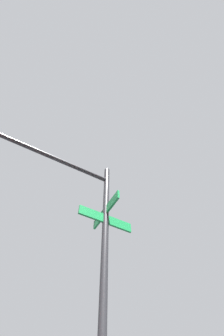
{
  "coord_description": "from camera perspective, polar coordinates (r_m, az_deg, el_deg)",
  "views": [
    {
      "loc": [
        -7.3,
        -3.62,
        0.92
      ],
      "look_at": [
        -7.05,
        -5.52,
        3.54
      ],
      "focal_mm": 25.22,
      "sensor_mm": 36.0,
      "label": 1
    }
  ],
  "objects": [
    {
      "name": "traffic_signal_near",
      "position": [
        4.24,
        -18.78,
        -5.84
      ],
      "size": [
        3.11,
        2.39,
        5.48
      ],
      "color": "black",
      "rests_on": "ground_plane"
    }
  ]
}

